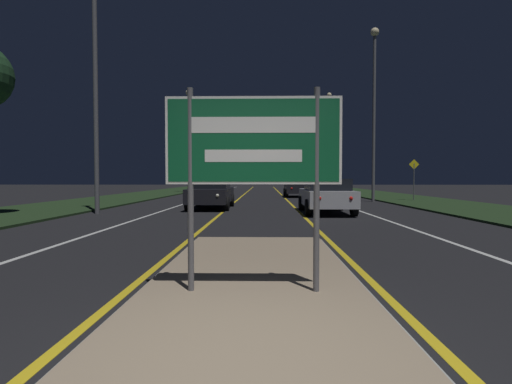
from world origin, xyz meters
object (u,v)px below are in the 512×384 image
streetlight_right_near (374,95)px  car_approaching_0 (211,192)px  streetlight_left_near (95,74)px  streetlight_right_far (329,133)px  car_receding_0 (326,195)px  car_receding_1 (297,187)px  highway_sign (253,149)px  streetlight_left_far (189,122)px  warning_sign (414,176)px

streetlight_right_near → car_approaching_0: (-8.88, -5.28, -5.53)m
streetlight_left_near → streetlight_right_far: size_ratio=0.94×
car_receding_0 → car_receding_1: 13.63m
streetlight_right_near → car_receding_0: bearing=-117.4°
car_receding_0 → car_receding_1: bearing=90.0°
car_receding_0 → car_receding_1: (-0.00, 13.63, -0.01)m
highway_sign → streetlight_left_far: 32.58m
highway_sign → car_receding_1: highway_sign is taller
car_receding_0 → car_approaching_0: car_approaching_0 is taller
streetlight_left_near → car_receding_1: bearing=57.5°
car_receding_1 → highway_sign: bearing=-95.9°
car_receding_1 → car_receding_0: bearing=-90.0°
car_receding_0 → streetlight_right_near: bearing=62.6°
streetlight_left_far → car_approaching_0: 19.13m
streetlight_right_near → car_receding_1: (-3.98, 5.96, -5.54)m
streetlight_right_near → warning_sign: 5.33m
streetlight_left_far → streetlight_right_near: (13.22, -12.44, -0.21)m
highway_sign → warning_sign: size_ratio=0.96×
streetlight_left_near → car_receding_1: 17.43m
streetlight_left_near → streetlight_right_near: bearing=32.2°
highway_sign → car_receding_1: bearing=84.1°
streetlight_right_near → car_receding_0: (-3.97, -7.67, -5.53)m
car_approaching_0 → streetlight_left_near: bearing=-144.9°
streetlight_left_far → car_receding_0: (9.25, -20.11, -5.74)m
car_approaching_0 → car_receding_1: bearing=66.4°
streetlight_left_far → warning_sign: 20.48m
highway_sign → car_receding_0: 11.77m
car_approaching_0 → warning_sign: 12.65m
streetlight_left_far → streetlight_right_near: bearing=-43.3°
streetlight_left_far → streetlight_right_far: bearing=13.0°
streetlight_left_near → streetlight_left_far: size_ratio=0.97×
car_approaching_0 → warning_sign: warning_sign is taller
streetlight_left_near → car_approaching_0: streetlight_left_near is taller
streetlight_left_near → streetlight_right_far: 26.95m
streetlight_left_near → streetlight_left_far: (-0.22, 20.63, 1.02)m
streetlight_left_near → streetlight_right_near: size_ratio=0.90×
streetlight_left_near → car_approaching_0: size_ratio=2.05×
streetlight_left_far → warning_sign: streetlight_left_far is taller
highway_sign → car_receding_1: (2.60, 25.06, -1.01)m
car_approaching_0 → streetlight_left_far: bearing=103.7°
warning_sign → streetlight_left_far: bearing=142.1°
car_approaching_0 → warning_sign: size_ratio=1.83×
streetlight_left_far → warning_sign: bearing=-37.9°
streetlight_right_near → warning_sign: size_ratio=4.17×
highway_sign → warning_sign: bearing=64.9°
highway_sign → streetlight_left_near: streetlight_left_near is taller
streetlight_left_far → car_receding_1: bearing=-35.0°
streetlight_left_far → streetlight_right_near: size_ratio=0.93×
car_receding_1 → car_approaching_0: bearing=-113.6°
streetlight_left_near → streetlight_right_near: streetlight_right_near is taller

